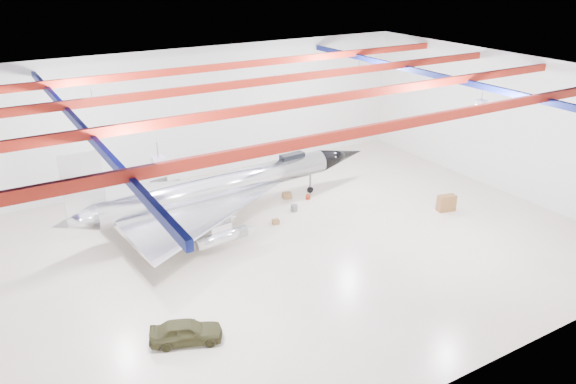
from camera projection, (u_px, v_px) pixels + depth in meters
floor at (287, 245)px, 37.38m from camera, size 40.00×40.00×0.00m
wall_back at (196, 114)px, 47.10m from camera, size 40.00×0.00×40.00m
wall_right at (502, 123)px, 44.67m from camera, size 0.00×30.00×30.00m
ceiling at (287, 80)px, 33.09m from camera, size 40.00×40.00×0.00m
ceiling_structure at (287, 92)px, 33.35m from camera, size 39.50×29.50×1.08m
jet_aircraft at (220, 189)px, 40.40m from camera, size 25.33×15.48×6.90m
jeep at (186, 331)px, 27.80m from camera, size 3.88×2.68×1.23m
desk at (446, 203)px, 42.18m from camera, size 1.47×0.98×1.23m
crate_ply at (184, 238)px, 37.84m from camera, size 0.67×0.61×0.39m
toolbox_red at (231, 194)px, 44.99m from camera, size 0.40×0.33×0.27m
engine_drum at (294, 208)px, 42.25m from camera, size 0.59×0.59×0.48m
parts_bin at (287, 195)px, 44.48m from camera, size 0.79×0.70×0.47m
tool_chest at (308, 197)px, 44.34m from camera, size 0.50×0.50×0.34m
oil_barrel at (276, 222)px, 40.24m from camera, size 0.56×0.48×0.35m
spares_box at (261, 184)px, 46.79m from camera, size 0.45×0.45×0.39m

